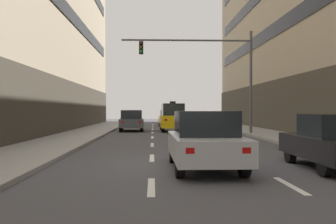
# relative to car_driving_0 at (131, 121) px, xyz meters

# --- Properties ---
(ground_plane) EXTENTS (120.00, 120.00, 0.00)m
(ground_plane) POSITION_rel_car_driving_0_xyz_m (3.24, -19.12, -0.83)
(ground_plane) COLOR #424247
(lane_stripe_l1_s3) EXTENTS (0.16, 2.00, 0.01)m
(lane_stripe_l1_s3) POSITION_rel_car_driving_0_xyz_m (1.69, -22.12, -0.82)
(lane_stripe_l1_s3) COLOR silver
(lane_stripe_l1_s3) RESTS_ON ground
(lane_stripe_l1_s4) EXTENTS (0.16, 2.00, 0.01)m
(lane_stripe_l1_s4) POSITION_rel_car_driving_0_xyz_m (1.69, -17.12, -0.82)
(lane_stripe_l1_s4) COLOR silver
(lane_stripe_l1_s4) RESTS_ON ground
(lane_stripe_l1_s5) EXTENTS (0.16, 2.00, 0.01)m
(lane_stripe_l1_s5) POSITION_rel_car_driving_0_xyz_m (1.69, -12.12, -0.82)
(lane_stripe_l1_s5) COLOR silver
(lane_stripe_l1_s5) RESTS_ON ground
(lane_stripe_l1_s6) EXTENTS (0.16, 2.00, 0.01)m
(lane_stripe_l1_s6) POSITION_rel_car_driving_0_xyz_m (1.69, -7.12, -0.82)
(lane_stripe_l1_s6) COLOR silver
(lane_stripe_l1_s6) RESTS_ON ground
(lane_stripe_l1_s7) EXTENTS (0.16, 2.00, 0.01)m
(lane_stripe_l1_s7) POSITION_rel_car_driving_0_xyz_m (1.69, -2.12, -0.82)
(lane_stripe_l1_s7) COLOR silver
(lane_stripe_l1_s7) RESTS_ON ground
(lane_stripe_l1_s8) EXTENTS (0.16, 2.00, 0.01)m
(lane_stripe_l1_s8) POSITION_rel_car_driving_0_xyz_m (1.69, 2.88, -0.82)
(lane_stripe_l1_s8) COLOR silver
(lane_stripe_l1_s8) RESTS_ON ground
(lane_stripe_l1_s9) EXTENTS (0.16, 2.00, 0.01)m
(lane_stripe_l1_s9) POSITION_rel_car_driving_0_xyz_m (1.69, 7.88, -0.82)
(lane_stripe_l1_s9) COLOR silver
(lane_stripe_l1_s9) RESTS_ON ground
(lane_stripe_l1_s10) EXTENTS (0.16, 2.00, 0.01)m
(lane_stripe_l1_s10) POSITION_rel_car_driving_0_xyz_m (1.69, 12.88, -0.82)
(lane_stripe_l1_s10) COLOR silver
(lane_stripe_l1_s10) RESTS_ON ground
(lane_stripe_l2_s3) EXTENTS (0.16, 2.00, 0.01)m
(lane_stripe_l2_s3) POSITION_rel_car_driving_0_xyz_m (4.80, -22.12, -0.82)
(lane_stripe_l2_s3) COLOR silver
(lane_stripe_l2_s3) RESTS_ON ground
(lane_stripe_l2_s4) EXTENTS (0.16, 2.00, 0.01)m
(lane_stripe_l2_s4) POSITION_rel_car_driving_0_xyz_m (4.80, -17.12, -0.82)
(lane_stripe_l2_s4) COLOR silver
(lane_stripe_l2_s4) RESTS_ON ground
(lane_stripe_l2_s5) EXTENTS (0.16, 2.00, 0.01)m
(lane_stripe_l2_s5) POSITION_rel_car_driving_0_xyz_m (4.80, -12.12, -0.82)
(lane_stripe_l2_s5) COLOR silver
(lane_stripe_l2_s5) RESTS_ON ground
(lane_stripe_l2_s6) EXTENTS (0.16, 2.00, 0.01)m
(lane_stripe_l2_s6) POSITION_rel_car_driving_0_xyz_m (4.80, -7.12, -0.82)
(lane_stripe_l2_s6) COLOR silver
(lane_stripe_l2_s6) RESTS_ON ground
(lane_stripe_l2_s7) EXTENTS (0.16, 2.00, 0.01)m
(lane_stripe_l2_s7) POSITION_rel_car_driving_0_xyz_m (4.80, -2.12, -0.82)
(lane_stripe_l2_s7) COLOR silver
(lane_stripe_l2_s7) RESTS_ON ground
(lane_stripe_l2_s8) EXTENTS (0.16, 2.00, 0.01)m
(lane_stripe_l2_s8) POSITION_rel_car_driving_0_xyz_m (4.80, 2.88, -0.82)
(lane_stripe_l2_s8) COLOR silver
(lane_stripe_l2_s8) RESTS_ON ground
(lane_stripe_l2_s9) EXTENTS (0.16, 2.00, 0.01)m
(lane_stripe_l2_s9) POSITION_rel_car_driving_0_xyz_m (4.80, 7.88, -0.82)
(lane_stripe_l2_s9) COLOR silver
(lane_stripe_l2_s9) RESTS_ON ground
(lane_stripe_l2_s10) EXTENTS (0.16, 2.00, 0.01)m
(lane_stripe_l2_s10) POSITION_rel_car_driving_0_xyz_m (4.80, 12.88, -0.82)
(lane_stripe_l2_s10) COLOR silver
(lane_stripe_l2_s10) RESTS_ON ground
(car_driving_0) EXTENTS (2.08, 4.55, 1.68)m
(car_driving_0) POSITION_rel_car_driving_0_xyz_m (0.00, 0.00, 0.00)
(car_driving_0) COLOR black
(car_driving_0) RESTS_ON ground
(taxi_driving_1) EXTENTS (1.99, 4.56, 2.37)m
(taxi_driving_1) POSITION_rel_car_driving_0_xyz_m (3.29, -0.61, 0.26)
(taxi_driving_1) COLOR black
(taxi_driving_1) RESTS_ON ground
(car_driving_2) EXTENTS (1.90, 4.44, 1.66)m
(car_driving_2) POSITION_rel_car_driving_0_xyz_m (3.19, -19.77, -0.01)
(car_driving_2) COLOR black
(car_driving_2) RESTS_ON ground
(taxi_driving_3) EXTENTS (2.08, 4.59, 1.88)m
(taxi_driving_3) POSITION_rel_car_driving_0_xyz_m (3.32, 8.53, 0.01)
(taxi_driving_3) COLOR black
(taxi_driving_3) RESTS_ON ground
(car_parked_1) EXTENTS (1.84, 4.23, 1.57)m
(car_parked_1) POSITION_rel_car_driving_0_xyz_m (6.85, -19.88, -0.05)
(car_parked_1) COLOR black
(car_parked_1) RESTS_ON ground
(traffic_signal_0) EXTENTS (8.74, 0.35, 6.83)m
(traffic_signal_0) POSITION_rel_car_driving_0_xyz_m (5.75, -5.28, 3.95)
(traffic_signal_0) COLOR #4C4C51
(traffic_signal_0) RESTS_ON sidewalk_right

